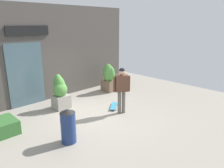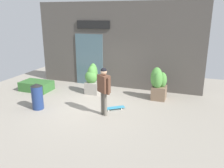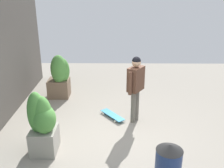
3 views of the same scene
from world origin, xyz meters
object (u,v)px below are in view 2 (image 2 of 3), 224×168
Objects in this scene: planter_box_left at (158,83)px; planter_box_right at (92,79)px; skateboard at (114,108)px; trash_bin at (37,96)px; skateboarder at (104,86)px.

planter_box_left is 2.89m from planter_box_right.
planter_box_right reaches higher than skateboard.
planter_box_right is at bearing 62.83° from trash_bin.
skateboard is 0.57× the size of planter_box_right.
trash_bin reaches higher than skateboard.
planter_box_left is at bearing 4.62° from planter_box_right.
planter_box_left reaches higher than trash_bin.
planter_box_right is 1.36× the size of trash_bin.
planter_box_left is 1.01× the size of planter_box_right.
trash_bin is (-4.08, -2.56, -0.20)m from planter_box_left.
trash_bin is (-1.20, -2.33, -0.18)m from planter_box_right.
planter_box_left is 4.82m from trash_bin.
planter_box_right is (-1.53, 1.42, 0.62)m from skateboard.
trash_bin is at bearing -117.17° from planter_box_right.
skateboarder is 1.26× the size of planter_box_right.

